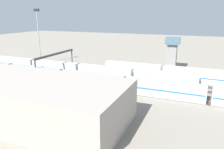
% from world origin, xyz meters
% --- Properties ---
extents(ground_plane, '(400.00, 400.00, 0.00)m').
position_xyz_m(ground_plane, '(0.00, 0.00, 0.00)').
color(ground_plane, gray).
extents(track_bed_0, '(140.00, 2.80, 0.12)m').
position_xyz_m(track_bed_0, '(0.00, -10.00, 0.06)').
color(track_bed_0, '#4C443D').
rests_on(track_bed_0, ground_plane).
extents(track_bed_1, '(140.00, 2.80, 0.12)m').
position_xyz_m(track_bed_1, '(0.00, -5.00, 0.06)').
color(track_bed_1, '#3D3833').
rests_on(track_bed_1, ground_plane).
extents(track_bed_2, '(140.00, 2.80, 0.12)m').
position_xyz_m(track_bed_2, '(0.00, 0.00, 0.06)').
color(track_bed_2, '#3D3833').
rests_on(track_bed_2, ground_plane).
extents(track_bed_3, '(140.00, 2.80, 0.12)m').
position_xyz_m(track_bed_3, '(0.00, 5.00, 0.06)').
color(track_bed_3, '#4C443D').
rests_on(track_bed_3, ground_plane).
extents(track_bed_4, '(140.00, 2.80, 0.12)m').
position_xyz_m(track_bed_4, '(0.00, 10.00, 0.06)').
color(track_bed_4, '#3D3833').
rests_on(track_bed_4, ground_plane).
extents(train_on_track_0, '(47.20, 3.06, 5.00)m').
position_xyz_m(train_on_track_0, '(-19.89, -10.00, 2.61)').
color(train_on_track_0, silver).
rests_on(train_on_track_0, ground_plane).
extents(train_on_track_4, '(119.80, 3.06, 5.00)m').
position_xyz_m(train_on_track_4, '(0.16, 10.00, 2.61)').
color(train_on_track_4, '#A8AAB2').
rests_on(train_on_track_4, ground_plane).
extents(train_on_track_1, '(95.60, 3.00, 3.80)m').
position_xyz_m(train_on_track_1, '(14.50, -5.00, 2.02)').
color(train_on_track_1, silver).
rests_on(train_on_track_1, ground_plane).
extents(light_mast_0, '(2.80, 0.70, 26.64)m').
position_xyz_m(light_mast_0, '(40.55, -12.17, 17.03)').
color(light_mast_0, '#9EA0A5').
rests_on(light_mast_0, ground_plane).
extents(signal_gantry, '(0.70, 25.00, 8.80)m').
position_xyz_m(signal_gantry, '(22.23, 0.00, 7.42)').
color(signal_gantry, '#4C4742').
rests_on(signal_gantry, ground_plane).
extents(maintenance_shed, '(54.99, 20.50, 9.41)m').
position_xyz_m(maintenance_shed, '(7.81, 35.22, 4.70)').
color(maintenance_shed, '#9E9389').
rests_on(maintenance_shed, ground_plane).
extents(control_tower, '(6.00, 6.00, 14.41)m').
position_xyz_m(control_tower, '(-21.01, -26.27, 8.38)').
color(control_tower, gray).
rests_on(control_tower, ground_plane).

